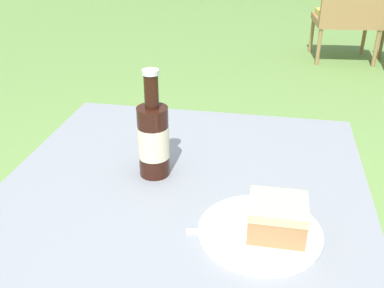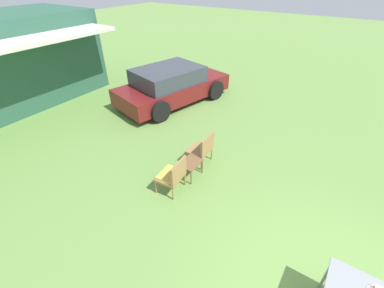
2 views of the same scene
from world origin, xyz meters
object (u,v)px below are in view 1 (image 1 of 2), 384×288
at_px(cake_on_plate, 269,224).
at_px(cola_bottle_near, 153,138).
at_px(patio_table, 184,208).
at_px(wicker_chair_cushioned, 348,14).

distance_m(cake_on_plate, cola_bottle_near, 0.34).
bearing_deg(cola_bottle_near, patio_table, -20.87).
relative_size(wicker_chair_cushioned, patio_table, 1.00).
bearing_deg(cola_bottle_near, wicker_chair_cushioned, 75.75).
relative_size(patio_table, cola_bottle_near, 3.29).
distance_m(patio_table, cola_bottle_near, 0.18).
xyz_separation_m(cake_on_plate, cola_bottle_near, (-0.27, 0.18, 0.07)).
height_order(wicker_chair_cushioned, cake_on_plate, wicker_chair_cushioned).
bearing_deg(cake_on_plate, wicker_chair_cushioned, 80.44).
bearing_deg(wicker_chair_cushioned, cake_on_plate, 74.95).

